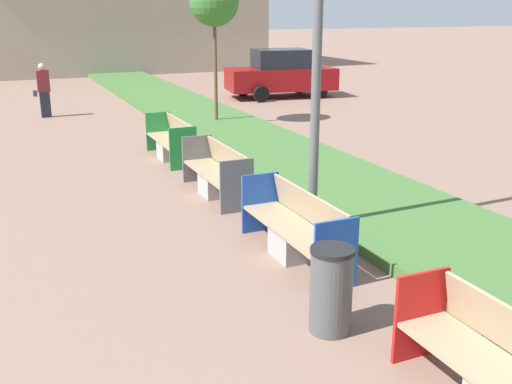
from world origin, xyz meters
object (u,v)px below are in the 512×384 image
bench_blue_frame (296,232)px  pedestrian_walking (44,90)px  parked_car_distant (281,74)px  bench_green_frame (172,143)px  bench_grey_frame (217,176)px  sapling_tree_far (214,2)px  litter_bin (331,290)px

bench_blue_frame → pedestrian_walking: 13.54m
parked_car_distant → bench_blue_frame: bearing=-106.6°
bench_blue_frame → bench_green_frame: 6.30m
bench_grey_frame → pedestrian_walking: (-2.19, 10.15, 0.50)m
bench_grey_frame → parked_car_distant: size_ratio=0.50×
sapling_tree_far → pedestrian_walking: (-4.57, 3.54, -2.68)m
bench_grey_frame → litter_bin: size_ratio=2.26×
pedestrian_walking → litter_bin: bearing=-84.0°
bench_green_frame → parked_car_distant: parked_car_distant is taller
litter_bin → pedestrian_walking: bearing=96.0°
litter_bin → sapling_tree_far: sapling_tree_far is taller
bench_grey_frame → bench_green_frame: 3.09m
bench_green_frame → sapling_tree_far: (2.39, 3.51, 3.19)m
litter_bin → sapling_tree_far: 12.53m
bench_blue_frame → pedestrian_walking: size_ratio=1.36×
sapling_tree_far → bench_green_frame: bearing=-124.2°
litter_bin → pedestrian_walking: size_ratio=0.57×
parked_car_distant → sapling_tree_far: bearing=-125.3°
bench_grey_frame → litter_bin: 5.21m
litter_bin → pedestrian_walking: pedestrian_walking is taller
bench_blue_frame → bench_green_frame: (-0.00, 6.30, -0.01)m
parked_car_distant → litter_bin: bearing=-105.7°
bench_grey_frame → pedestrian_walking: 10.39m
bench_green_frame → pedestrian_walking: size_ratio=1.24×
bench_grey_frame → bench_green_frame: size_ratio=1.03×
bench_blue_frame → bench_grey_frame: (-0.00, 3.21, -0.00)m
litter_bin → bench_grey_frame: bearing=83.5°
litter_bin → sapling_tree_far: bearing=75.8°
bench_grey_frame → sapling_tree_far: 7.71m
litter_bin → parked_car_distant: 17.91m
bench_blue_frame → litter_bin: bearing=-106.7°
bench_green_frame → litter_bin: (-0.59, -8.27, 0.12)m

